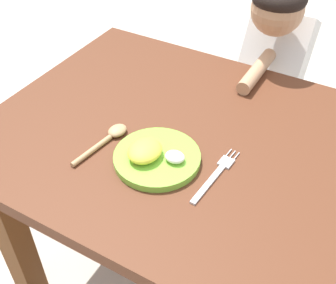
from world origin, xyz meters
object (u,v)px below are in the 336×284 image
spoon (109,137)px  fork (216,175)px  person (270,88)px  plate (155,156)px

spoon → fork: bearing=-78.5°
fork → person: size_ratio=0.23×
fork → person: person is taller
person → fork: bearing=96.3°
plate → person: 0.72m
person → plate: bearing=83.5°
plate → spoon: size_ratio=1.12×
person → spoon: bearing=71.8°
fork → plate: bearing=104.9°
plate → person: bearing=83.5°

